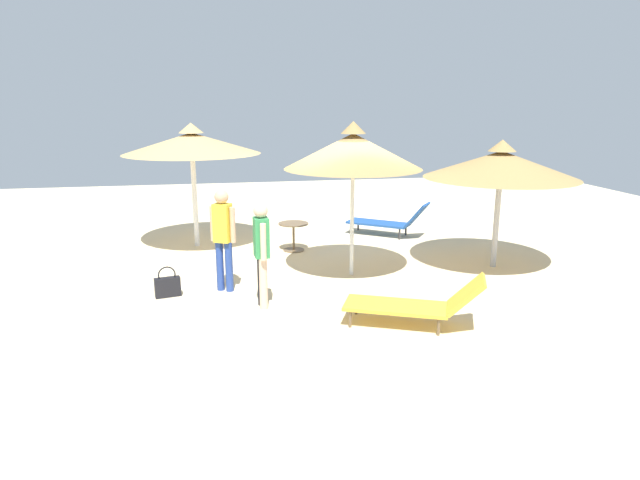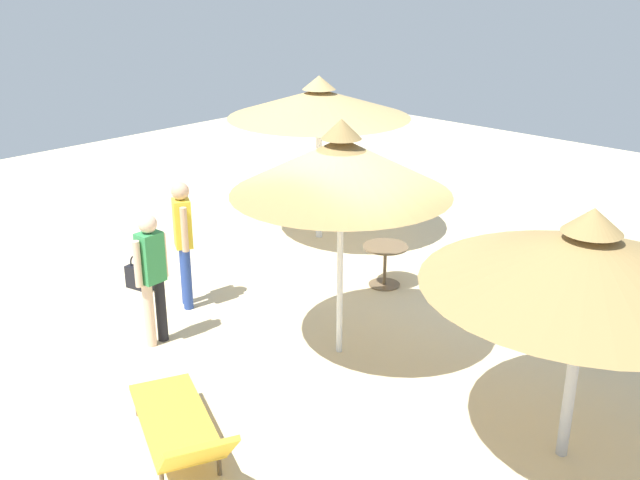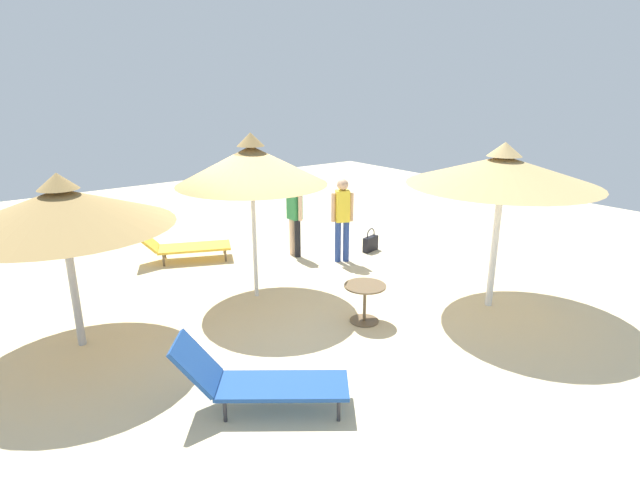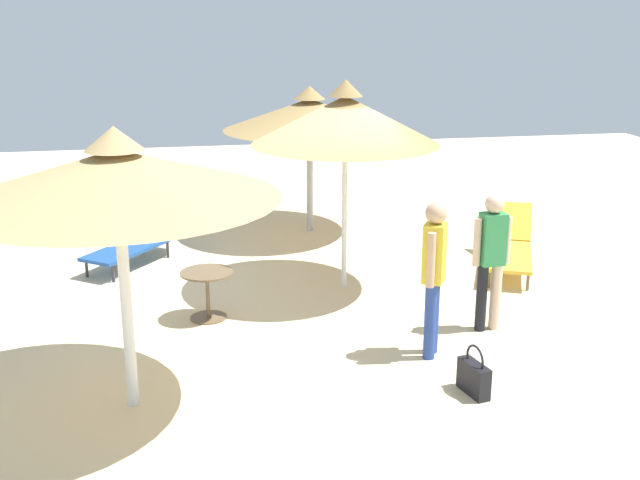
% 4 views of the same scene
% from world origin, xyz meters
% --- Properties ---
extents(ground, '(24.00, 24.00, 0.10)m').
position_xyz_m(ground, '(0.00, 0.00, -0.05)').
color(ground, beige).
extents(parasol_umbrella_far_left, '(2.51, 2.51, 2.85)m').
position_xyz_m(parasol_umbrella_far_left, '(-0.52, -0.10, 2.32)').
color(parasol_umbrella_far_left, white).
rests_on(parasol_umbrella_far_left, ground).
extents(parasol_umbrella_far_right, '(2.99, 2.99, 2.74)m').
position_xyz_m(parasol_umbrella_far_right, '(2.22, 2.82, 2.30)').
color(parasol_umbrella_far_right, white).
rests_on(parasol_umbrella_far_right, ground).
extents(parasol_umbrella_front, '(2.92, 2.92, 2.49)m').
position_xyz_m(parasol_umbrella_front, '(-0.55, -3.00, 2.02)').
color(parasol_umbrella_front, '#B2B2B7').
rests_on(parasol_umbrella_front, ground).
extents(lounge_chair_back, '(1.38, 2.07, 0.80)m').
position_xyz_m(lounge_chair_back, '(-3.11, -0.43, 0.35)').
color(lounge_chair_back, gold).
rests_on(lounge_chair_back, ground).
extents(lounge_chair_near_left, '(1.64, 1.91, 0.87)m').
position_xyz_m(lounge_chair_near_left, '(2.29, -1.76, 0.37)').
color(lounge_chair_near_left, '#1E478C').
rests_on(lounge_chair_near_left, ground).
extents(person_standing_near_right, '(0.47, 0.24, 1.68)m').
position_xyz_m(person_standing_near_right, '(-1.91, 1.69, 0.96)').
color(person_standing_near_right, beige).
rests_on(person_standing_near_right, ground).
extents(person_standing_edge, '(0.33, 0.42, 1.76)m').
position_xyz_m(person_standing_edge, '(-1.00, 2.26, 1.02)').
color(person_standing_edge, navy).
rests_on(person_standing_edge, ground).
extents(handbag, '(0.23, 0.44, 0.53)m').
position_xyz_m(handbag, '(-1.14, 3.22, 0.19)').
color(handbag, black).
rests_on(handbag, ground).
extents(side_table_round, '(0.65, 0.65, 0.62)m').
position_xyz_m(side_table_round, '(1.39, 0.73, 0.42)').
color(side_table_round, brown).
rests_on(side_table_round, ground).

